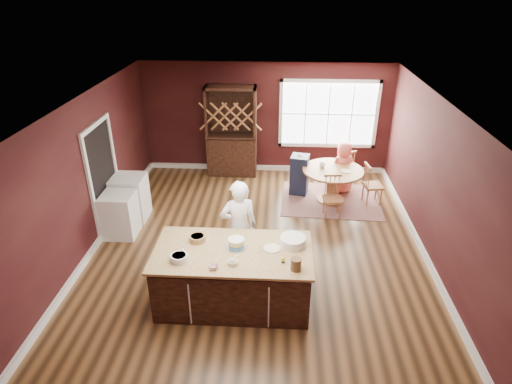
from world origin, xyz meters
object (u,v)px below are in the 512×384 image
layer_cake (236,243)px  hutch (232,132)px  baker (239,227)px  toddler (298,160)px  chair_east (373,184)px  dining_table (332,178)px  kitchen_island (233,277)px  chair_north (344,167)px  high_chair (299,174)px  dryer (130,198)px  chair_south (333,197)px  seated_woman (343,168)px  washer (120,215)px

layer_cake → hutch: 4.62m
baker → layer_cake: 0.70m
toddler → chair_east: bearing=-14.6°
toddler → dining_table: bearing=-25.0°
kitchen_island → baker: bearing=88.7°
chair_north → hutch: hutch is taller
kitchen_island → high_chair: size_ratio=2.43×
high_chair → toddler: (-0.05, 0.02, 0.33)m
dining_table → dryer: bearing=-166.6°
dining_table → baker: baker is taller
baker → toddler: 3.12m
high_chair → dryer: 3.70m
layer_cake → toddler: (1.01, 3.62, -0.18)m
kitchen_island → hutch: bearing=96.4°
chair_south → toddler: size_ratio=3.47×
seated_woman → washer: bearing=5.4°
high_chair → washer: high_chair is taller
chair_east → hutch: (-3.20, 1.39, 0.63)m
chair_south → seated_woman: size_ratio=0.75×
dining_table → layer_cake: layer_cake is taller
seated_woman → toddler: 1.05m
dining_table → chair_north: bearing=65.7°
hutch → toddler: bearing=-31.4°
toddler → washer: (-3.40, -1.98, -0.38)m
dining_table → dryer: 4.27m
toddler → washer: toddler is taller
layer_cake → dryer: size_ratio=0.36×
chair_south → chair_north: size_ratio=0.98×
dryer → seated_woman: bearing=17.9°
dining_table → washer: washer is taller
chair_east → chair_south: bearing=115.3°
chair_south → washer: bearing=-171.5°
washer → dryer: bearing=90.0°
chair_east → dryer: size_ratio=1.01×
hutch → dryer: 3.00m
kitchen_island → dining_table: (1.81, 3.37, 0.10)m
kitchen_island → dining_table: 3.83m
kitchen_island → chair_south: size_ratio=2.56×
layer_cake → chair_east: bearing=50.4°
chair_east → seated_woman: seated_woman is taller
chair_north → dryer: 4.83m
dining_table → chair_north: size_ratio=1.42×
dining_table → toddler: 0.87m
washer → hutch: bearing=58.2°
high_chair → dryer: size_ratio=1.03×
dining_table → chair_east: bearing=-4.9°
chair_east → chair_south: 1.13m
dining_table → toddler: (-0.75, 0.35, 0.28)m
baker → washer: baker is taller
layer_cake → chair_north: bearing=62.4°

